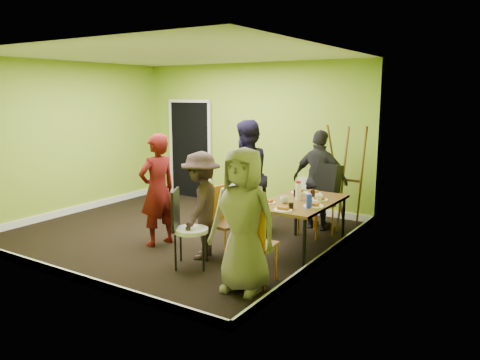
% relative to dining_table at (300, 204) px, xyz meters
% --- Properties ---
extents(ground, '(5.00, 5.00, 0.00)m').
position_rel_dining_table_xyz_m(ground, '(-2.05, -0.18, -0.70)').
color(ground, black).
rests_on(ground, ground).
extents(room_walls, '(5.04, 4.54, 2.82)m').
position_rel_dining_table_xyz_m(room_walls, '(-2.07, -0.14, 0.29)').
color(room_walls, '#9AB12D').
rests_on(room_walls, ground).
extents(dining_table, '(0.90, 1.50, 0.75)m').
position_rel_dining_table_xyz_m(dining_table, '(0.00, 0.00, 0.00)').
color(dining_table, black).
rests_on(dining_table, ground).
extents(chair_left_far, '(0.37, 0.37, 0.88)m').
position_rel_dining_table_xyz_m(chair_left_far, '(-1.02, 0.40, -0.20)').
color(chair_left_far, '#C46F12').
rests_on(chair_left_far, ground).
extents(chair_left_near, '(0.46, 0.46, 0.95)m').
position_rel_dining_table_xyz_m(chair_left_near, '(-0.90, -0.65, -0.16)').
color(chair_left_near, '#C46F12').
rests_on(chair_left_near, ground).
extents(chair_back_end, '(0.60, 0.66, 1.13)m').
position_rel_dining_table_xyz_m(chair_back_end, '(-0.07, 1.04, 0.10)').
color(chair_back_end, '#C46F12').
rests_on(chair_back_end, ground).
extents(chair_front_end, '(0.44, 0.45, 0.99)m').
position_rel_dining_table_xyz_m(chair_front_end, '(0.04, -1.33, -0.14)').
color(chair_front_end, '#C46F12').
rests_on(chair_front_end, ground).
extents(chair_bentwood, '(0.54, 0.54, 1.02)m').
position_rel_dining_table_xyz_m(chair_bentwood, '(-1.01, -1.28, -0.13)').
color(chair_bentwood, black).
rests_on(chair_bentwood, ground).
extents(easel, '(0.69, 0.65, 1.72)m').
position_rel_dining_table_xyz_m(easel, '(0.12, 1.53, 0.16)').
color(easel, brown).
rests_on(easel, ground).
extents(plate_near_left, '(0.22, 0.22, 0.01)m').
position_rel_dining_table_xyz_m(plate_near_left, '(-0.26, 0.48, 0.06)').
color(plate_near_left, white).
rests_on(plate_near_left, dining_table).
extents(plate_near_right, '(0.22, 0.22, 0.01)m').
position_rel_dining_table_xyz_m(plate_near_right, '(-0.32, -0.37, 0.06)').
color(plate_near_right, white).
rests_on(plate_near_right, dining_table).
extents(plate_far_back, '(0.24, 0.24, 0.01)m').
position_rel_dining_table_xyz_m(plate_far_back, '(-0.04, 0.54, 0.06)').
color(plate_far_back, white).
rests_on(plate_far_back, dining_table).
extents(plate_far_front, '(0.25, 0.25, 0.01)m').
position_rel_dining_table_xyz_m(plate_far_front, '(0.05, -0.62, 0.06)').
color(plate_far_front, white).
rests_on(plate_far_front, dining_table).
extents(plate_wall_back, '(0.25, 0.25, 0.01)m').
position_rel_dining_table_xyz_m(plate_wall_back, '(0.21, 0.17, 0.06)').
color(plate_wall_back, white).
rests_on(plate_wall_back, dining_table).
extents(plate_wall_front, '(0.26, 0.26, 0.01)m').
position_rel_dining_table_xyz_m(plate_wall_front, '(0.29, -0.22, 0.06)').
color(plate_wall_front, white).
rests_on(plate_wall_front, dining_table).
extents(thermos, '(0.07, 0.07, 0.24)m').
position_rel_dining_table_xyz_m(thermos, '(-0.04, 0.01, 0.18)').
color(thermos, white).
rests_on(thermos, dining_table).
extents(blue_bottle, '(0.08, 0.08, 0.18)m').
position_rel_dining_table_xyz_m(blue_bottle, '(0.28, -0.32, 0.15)').
color(blue_bottle, '#1C2BD4').
rests_on(blue_bottle, dining_table).
extents(orange_bottle, '(0.04, 0.04, 0.09)m').
position_rel_dining_table_xyz_m(orange_bottle, '(-0.12, 0.25, 0.10)').
color(orange_bottle, '#C46F12').
rests_on(orange_bottle, dining_table).
extents(glass_mid, '(0.06, 0.06, 0.10)m').
position_rel_dining_table_xyz_m(glass_mid, '(-0.17, 0.21, 0.10)').
color(glass_mid, black).
rests_on(glass_mid, dining_table).
extents(glass_back, '(0.07, 0.07, 0.09)m').
position_rel_dining_table_xyz_m(glass_back, '(0.03, 0.36, 0.10)').
color(glass_back, black).
rests_on(glass_back, dining_table).
extents(glass_front, '(0.07, 0.07, 0.09)m').
position_rel_dining_table_xyz_m(glass_front, '(0.11, -0.51, 0.10)').
color(glass_front, black).
rests_on(glass_front, dining_table).
extents(cup_a, '(0.12, 0.12, 0.09)m').
position_rel_dining_table_xyz_m(cup_a, '(-0.12, -0.24, 0.10)').
color(cup_a, white).
rests_on(cup_a, dining_table).
extents(cup_b, '(0.10, 0.10, 0.09)m').
position_rel_dining_table_xyz_m(cup_b, '(0.24, 0.09, 0.10)').
color(cup_b, white).
rests_on(cup_b, dining_table).
extents(person_standing, '(0.53, 0.68, 1.66)m').
position_rel_dining_table_xyz_m(person_standing, '(-1.92, -0.81, 0.13)').
color(person_standing, '#550E0E').
rests_on(person_standing, ground).
extents(person_left_far, '(0.75, 0.93, 1.81)m').
position_rel_dining_table_xyz_m(person_left_far, '(-1.18, 0.46, 0.21)').
color(person_left_far, black).
rests_on(person_left_far, ground).
extents(person_left_near, '(0.82, 1.07, 1.46)m').
position_rel_dining_table_xyz_m(person_left_near, '(-1.05, -0.91, 0.04)').
color(person_left_near, '#2F201F').
rests_on(person_left_near, ground).
extents(person_back_end, '(0.99, 0.47, 1.64)m').
position_rel_dining_table_xyz_m(person_back_end, '(-0.23, 1.23, 0.13)').
color(person_back_end, black).
rests_on(person_back_end, ground).
extents(person_front_end, '(0.85, 0.60, 1.65)m').
position_rel_dining_table_xyz_m(person_front_end, '(0.01, -1.52, 0.13)').
color(person_front_end, gray).
rests_on(person_front_end, ground).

